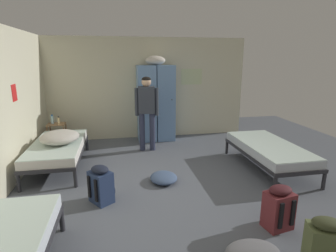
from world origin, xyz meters
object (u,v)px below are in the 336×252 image
(backpack_olive, at_px, (325,246))
(clothes_pile_denim, at_px, (164,178))
(water_bottle, at_px, (52,120))
(bedding_heap, at_px, (60,137))
(lotion_bottle, at_px, (59,121))
(person_traveler, at_px, (147,107))
(locker_bank, at_px, (156,102))
(backpack_navy, at_px, (102,185))
(bed_left_rear, at_px, (58,148))
(backpack_maroon, at_px, (278,208))
(shelf_unit, at_px, (57,133))
(bed_right, at_px, (269,149))

(backpack_olive, distance_m, clothes_pile_denim, 2.51)
(water_bottle, distance_m, backpack_olive, 5.56)
(bedding_heap, distance_m, lotion_bottle, 1.24)
(person_traveler, bearing_deg, bedding_heap, -157.41)
(locker_bank, relative_size, bedding_heap, 2.72)
(lotion_bottle, relative_size, backpack_navy, 0.32)
(person_traveler, relative_size, backpack_olive, 2.97)
(locker_bank, xyz_separation_m, backpack_olive, (0.95, -4.64, -0.71))
(bed_left_rear, xyz_separation_m, backpack_maroon, (2.98, -2.48, -0.12))
(shelf_unit, bearing_deg, backpack_olive, -53.41)
(backpack_olive, bearing_deg, bed_right, 71.10)
(person_traveler, distance_m, lotion_bottle, 2.03)
(bed_right, relative_size, backpack_maroon, 3.45)
(person_traveler, height_order, lotion_bottle, person_traveler)
(person_traveler, xyz_separation_m, backpack_maroon, (1.22, -3.15, -0.72))
(bed_right, bearing_deg, backpack_maroon, -117.21)
(backpack_navy, xyz_separation_m, backpack_olive, (2.16, -1.73, 0.00))
(bedding_heap, bearing_deg, locker_bank, 36.60)
(shelf_unit, distance_m, lotion_bottle, 0.31)
(clothes_pile_denim, bearing_deg, backpack_maroon, -52.69)
(locker_bank, bearing_deg, water_bottle, -174.80)
(person_traveler, height_order, backpack_maroon, person_traveler)
(lotion_bottle, bearing_deg, shelf_unit, 150.26)
(backpack_maroon, xyz_separation_m, backpack_olive, (0.04, -0.71, 0.00))
(bed_right, height_order, clothes_pile_denim, bed_right)
(locker_bank, distance_m, clothes_pile_denim, 2.61)
(locker_bank, xyz_separation_m, bedding_heap, (-2.00, -1.49, -0.37))
(bedding_heap, distance_m, backpack_olive, 4.34)
(shelf_unit, xyz_separation_m, water_bottle, (-0.08, 0.02, 0.32))
(shelf_unit, xyz_separation_m, lotion_bottle, (0.07, -0.04, 0.30))
(bed_right, distance_m, lotion_bottle, 4.49)
(shelf_unit, distance_m, water_bottle, 0.33)
(bed_left_rear, distance_m, clothes_pile_denim, 2.11)
(person_traveler, relative_size, water_bottle, 7.74)
(lotion_bottle, bearing_deg, bed_left_rear, -81.29)
(locker_bank, bearing_deg, person_traveler, -111.56)
(clothes_pile_denim, bearing_deg, person_traveler, 92.82)
(person_traveler, distance_m, backpack_navy, 2.42)
(bed_left_rear, bearing_deg, bed_right, -11.95)
(backpack_olive, bearing_deg, shelf_unit, 126.59)
(shelf_unit, xyz_separation_m, bed_right, (4.08, -2.03, 0.04))
(bed_left_rear, distance_m, water_bottle, 1.31)
(bed_right, xyz_separation_m, backpack_maroon, (-0.86, -1.67, -0.12))
(bedding_heap, xyz_separation_m, backpack_navy, (0.80, -1.43, -0.34))
(bed_left_rear, relative_size, bed_right, 1.00)
(locker_bank, distance_m, backpack_navy, 3.23)
(clothes_pile_denim, bearing_deg, locker_bank, 84.66)
(lotion_bottle, bearing_deg, water_bottle, 158.20)
(backpack_maroon, bearing_deg, bedding_heap, 140.01)
(bed_left_rear, bearing_deg, locker_bank, 35.13)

